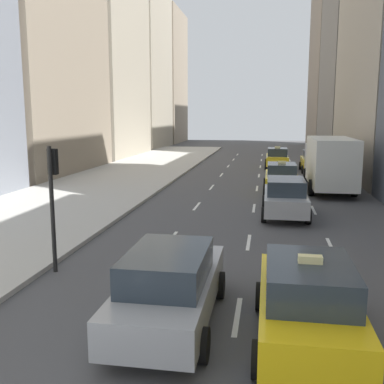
# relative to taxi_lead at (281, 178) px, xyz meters

# --- Properties ---
(sidewalk_left) EXTENTS (8.00, 66.00, 0.15)m
(sidewalk_left) POSITION_rel_taxi_lead_xyz_m (-11.00, 2.37, -0.81)
(sidewalk_left) COLOR #ADAAA3
(sidewalk_left) RESTS_ON ground
(lane_markings) EXTENTS (5.72, 56.00, 0.01)m
(lane_markings) POSITION_rel_taxi_lead_xyz_m (-1.40, -1.63, -0.87)
(lane_markings) COLOR white
(lane_markings) RESTS_ON ground
(building_row_left) EXTENTS (6.00, 78.97, 32.56)m
(building_row_left) POSITION_rel_taxi_lead_xyz_m (-18.00, 15.77, 12.22)
(building_row_left) COLOR #A89E89
(building_row_left) RESTS_ON ground
(taxi_lead) EXTENTS (2.02, 4.40, 1.87)m
(taxi_lead) POSITION_rel_taxi_lead_xyz_m (0.00, 0.00, 0.00)
(taxi_lead) COLOR yellow
(taxi_lead) RESTS_ON ground
(taxi_second) EXTENTS (2.02, 4.40, 1.87)m
(taxi_second) POSITION_rel_taxi_lead_xyz_m (0.00, -17.66, 0.00)
(taxi_second) COLOR yellow
(taxi_second) RESTS_ON ground
(taxi_third) EXTENTS (2.02, 4.40, 1.87)m
(taxi_third) POSITION_rel_taxi_lead_xyz_m (2.80, 10.31, 0.00)
(taxi_third) COLOR yellow
(taxi_third) RESTS_ON ground
(taxi_fourth) EXTENTS (2.02, 4.40, 1.87)m
(taxi_fourth) POSITION_rel_taxi_lead_xyz_m (0.00, 12.39, 0.00)
(taxi_fourth) COLOR yellow
(taxi_fourth) RESTS_ON ground
(sedan_black_near) EXTENTS (2.02, 4.76, 1.70)m
(sedan_black_near) POSITION_rel_taxi_lead_xyz_m (-2.80, -17.24, -0.01)
(sedan_black_near) COLOR #9EA0A5
(sedan_black_near) RESTS_ON ground
(sedan_silver_behind) EXTENTS (2.02, 4.59, 1.71)m
(sedan_silver_behind) POSITION_rel_taxi_lead_xyz_m (0.00, -6.17, -0.01)
(sedan_silver_behind) COLOR #9EA0A5
(sedan_silver_behind) RESTS_ON ground
(box_truck) EXTENTS (2.58, 8.40, 3.15)m
(box_truck) POSITION_rel_taxi_lead_xyz_m (2.80, 1.58, 0.83)
(box_truck) COLOR silver
(box_truck) RESTS_ON ground
(traffic_light_pole) EXTENTS (0.24, 0.42, 3.60)m
(traffic_light_pole) POSITION_rel_taxi_lead_xyz_m (-6.75, -14.49, 1.53)
(traffic_light_pole) COLOR black
(traffic_light_pole) RESTS_ON ground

